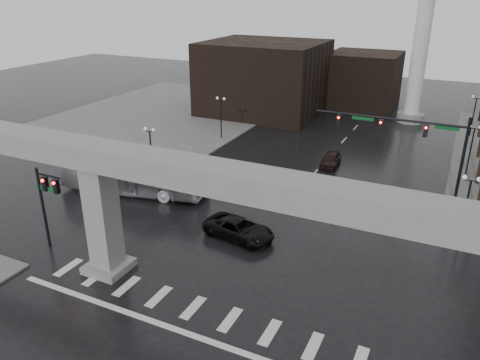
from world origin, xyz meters
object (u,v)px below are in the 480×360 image
at_px(signal_mast_arm, 414,138).
at_px(far_car, 331,159).
at_px(pickup_truck, 239,229).
at_px(city_bus, 133,173).

xyz_separation_m(signal_mast_arm, far_car, (-8.15, 6.10, -5.13)).
distance_m(signal_mast_arm, far_car, 11.40).
bearing_deg(pickup_truck, signal_mast_arm, -32.20).
height_order(signal_mast_arm, pickup_truck, signal_mast_arm).
bearing_deg(city_bus, pickup_truck, -115.61).
height_order(pickup_truck, city_bus, city_bus).
relative_size(pickup_truck, city_bus, 0.41).
height_order(signal_mast_arm, city_bus, signal_mast_arm).
relative_size(signal_mast_arm, pickup_truck, 2.24).
distance_m(pickup_truck, far_car, 17.60).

